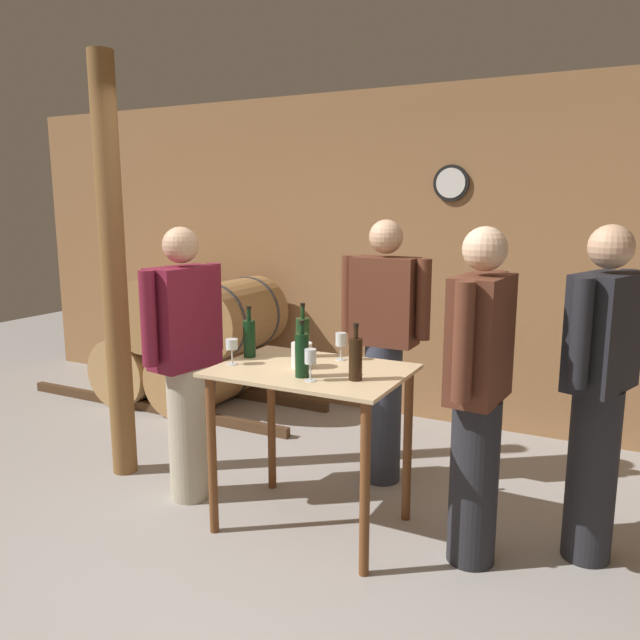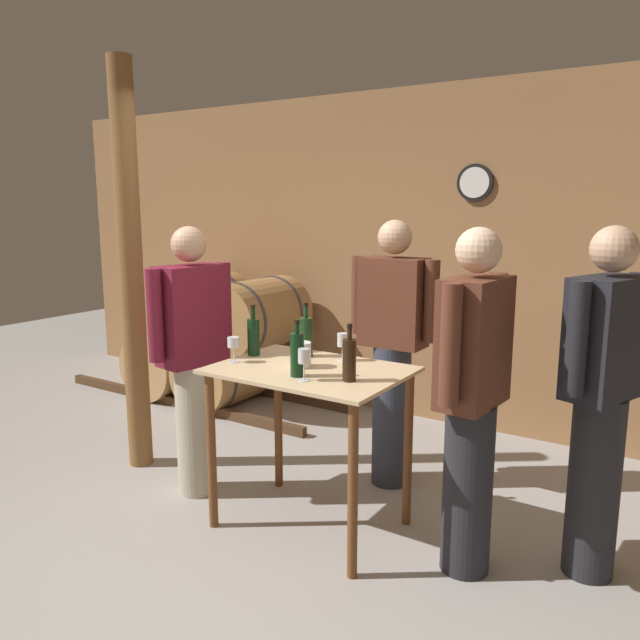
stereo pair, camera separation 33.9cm
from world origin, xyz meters
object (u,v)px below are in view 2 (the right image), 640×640
(wine_bottle_right, at_px, (349,359))
(person_visitor_bearded, at_px, (193,356))
(person_visitor_with_scarf, at_px, (472,396))
(person_visitor_near_door, at_px, (393,348))
(wine_glass_near_center, at_px, (343,341))
(person_host, at_px, (601,397))
(wine_bottle_center, at_px, (297,353))
(ice_bucket, at_px, (301,355))
(wooden_post, at_px, (131,271))
(wine_bottle_far_left, at_px, (254,336))
(wine_glass_near_right, at_px, (304,357))
(wine_glass_near_left, at_px, (233,343))
(wine_bottle_left, at_px, (306,336))

(wine_bottle_right, distance_m, person_visitor_bearded, 1.14)
(person_visitor_with_scarf, bearing_deg, person_visitor_near_door, 137.92)
(wine_glass_near_center, distance_m, person_host, 1.35)
(wine_bottle_center, height_order, wine_bottle_right, wine_bottle_center)
(ice_bucket, distance_m, person_visitor_near_door, 0.77)
(wine_glass_near_center, xyz_separation_m, ice_bucket, (-0.12, -0.25, -0.04))
(wooden_post, distance_m, wine_bottle_right, 1.80)
(wine_bottle_far_left, distance_m, wine_glass_near_right, 0.62)
(wine_glass_near_right, xyz_separation_m, person_visitor_near_door, (0.02, 0.95, -0.14))
(person_host, height_order, person_visitor_near_door, person_host)
(wooden_post, xyz_separation_m, person_visitor_near_door, (1.60, 0.67, -0.45))
(wooden_post, height_order, wine_bottle_right, wooden_post)
(person_visitor_bearded, bearing_deg, wine_bottle_center, -8.46)
(person_visitor_bearded, bearing_deg, person_host, 9.91)
(wine_bottle_right, height_order, wine_glass_near_left, wine_bottle_right)
(wine_bottle_far_left, bearing_deg, wine_bottle_center, -26.21)
(wine_bottle_right, distance_m, wine_glass_near_center, 0.41)
(ice_bucket, relative_size, person_visitor_near_door, 0.08)
(wine_bottle_far_left, xyz_separation_m, person_visitor_with_scarf, (1.32, -0.01, -0.14))
(wine_glass_near_right, height_order, person_visitor_with_scarf, person_visitor_with_scarf)
(person_visitor_with_scarf, bearing_deg, person_visitor_bearded, -176.87)
(wine_bottle_left, distance_m, person_host, 1.58)
(wine_bottle_far_left, xyz_separation_m, wine_glass_near_right, (0.55, -0.28, 0.00))
(ice_bucket, xyz_separation_m, person_visitor_bearded, (-0.77, -0.03, -0.11))
(wooden_post, bearing_deg, person_visitor_bearded, -8.93)
(wine_bottle_right, xyz_separation_m, person_host, (1.10, 0.45, -0.13))
(wine_bottle_right, bearing_deg, wine_bottle_left, 146.84)
(person_host, bearing_deg, wine_glass_near_right, -156.38)
(wine_bottle_center, height_order, person_visitor_bearded, person_visitor_bearded)
(wine_bottle_right, xyz_separation_m, person_visitor_near_door, (-0.17, 0.83, -0.13))
(wine_bottle_center, height_order, wine_glass_near_center, wine_bottle_center)
(wooden_post, height_order, person_visitor_near_door, wooden_post)
(person_visitor_bearded, bearing_deg, wine_glass_near_left, -12.26)
(wine_bottle_left, distance_m, wine_glass_near_left, 0.43)
(ice_bucket, bearing_deg, wine_bottle_center, -60.84)
(wine_bottle_far_left, relative_size, person_visitor_near_door, 0.18)
(wooden_post, xyz_separation_m, wine_glass_near_center, (1.53, 0.18, -0.32))
(wooden_post, relative_size, wine_glass_near_left, 18.77)
(wine_bottle_center, bearing_deg, person_visitor_with_scarf, 14.63)
(wine_bottle_center, distance_m, wine_glass_near_right, 0.09)
(wine_bottle_left, xyz_separation_m, wine_glass_near_left, (-0.26, -0.33, -0.01))
(ice_bucket, relative_size, person_visitor_with_scarf, 0.08)
(wine_glass_near_right, xyz_separation_m, ice_bucket, (-0.16, 0.21, -0.05))
(wine_glass_near_center, bearing_deg, wine_glass_near_right, -84.29)
(wine_glass_near_right, height_order, person_visitor_near_door, person_visitor_near_door)
(wine_glass_near_left, bearing_deg, person_visitor_near_door, 56.87)
(wine_glass_near_center, bearing_deg, wine_bottle_right, -54.58)
(wine_bottle_far_left, distance_m, wine_bottle_left, 0.31)
(wine_bottle_center, bearing_deg, wine_bottle_left, 118.01)
(wine_bottle_right, relative_size, wine_glass_near_left, 2.03)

